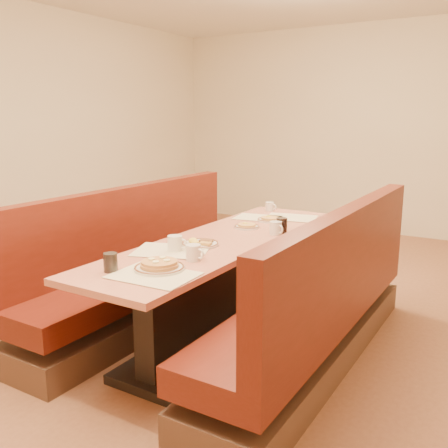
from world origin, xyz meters
The scene contains 19 objects.
ground centered at (0.00, 0.00, 0.00)m, with size 8.00×8.00×0.00m, color #9E6647.
room_envelope centered at (0.00, 0.00, 1.93)m, with size 6.04×8.04×2.82m.
diner_table centered at (0.00, 0.00, 0.37)m, with size 0.70×2.50×0.75m.
booth_left centered at (-0.73, 0.00, 0.36)m, with size 0.55×2.50×1.05m.
booth_right centered at (0.73, 0.00, 0.36)m, with size 0.55×2.50×1.05m.
placemat_near_left centered at (-0.10, -0.46, 0.75)m, with size 0.46×0.34×0.00m, color beige.
placemat_near_right centered at (0.12, -0.91, 0.75)m, with size 0.44×0.33×0.00m, color beige.
placemat_far_left centered at (-0.12, 0.76, 0.75)m, with size 0.37×0.28×0.00m, color beige.
placemat_far_right centered at (0.12, 0.91, 0.75)m, with size 0.41×0.31×0.00m, color beige.
pancake_plate centered at (0.08, -0.81, 0.77)m, with size 0.29×0.29×0.06m.
eggs_plate centered at (-0.03, -0.25, 0.76)m, with size 0.25×0.25×0.05m.
extra_plate_mid centered at (0.02, 0.70, 0.76)m, with size 0.21×0.21×0.04m.
extra_plate_far centered at (-0.01, 0.38, 0.76)m, with size 0.20×0.20×0.04m.
coffee_mug_a centered at (0.14, -0.56, 0.80)m, with size 0.13×0.09×0.10m.
coffee_mug_b centered at (-0.08, -0.44, 0.80)m, with size 0.13×0.09×0.10m.
coffee_mug_c centered at (0.27, 0.30, 0.80)m, with size 0.12×0.09×0.10m.
coffee_mug_d centered at (-0.17, 1.10, 0.79)m, with size 0.11×0.07×0.08m.
soda_tumbler_near centered at (-0.13, -0.97, 0.80)m, with size 0.08×0.08×0.11m.
soda_tumbler_mid centered at (0.28, 0.37, 0.81)m, with size 0.08×0.08×0.11m.
Camera 1 is at (1.78, -2.91, 1.60)m, focal length 40.00 mm.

